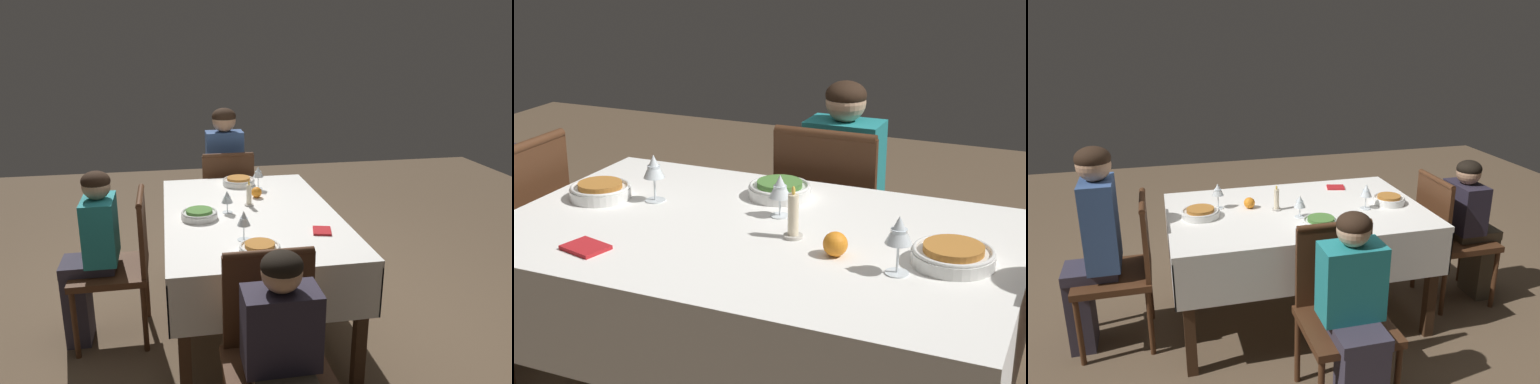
% 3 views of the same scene
% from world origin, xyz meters
% --- Properties ---
extents(dining_table, '(1.59, 1.03, 0.75)m').
position_xyz_m(dining_table, '(0.00, 0.00, 0.66)').
color(dining_table, white).
rests_on(dining_table, ground_plane).
extents(chair_south, '(0.44, 0.44, 0.91)m').
position_xyz_m(chair_south, '(0.01, -0.77, 0.51)').
color(chair_south, '#472816').
rests_on(chair_south, ground_plane).
extents(person_child_teal, '(0.30, 0.33, 1.05)m').
position_xyz_m(person_child_teal, '(0.01, -0.94, 0.58)').
color(person_child_teal, '#383342').
rests_on(person_child_teal, ground_plane).
extents(bowl_west, '(0.23, 0.23, 0.06)m').
position_xyz_m(bowl_west, '(-0.60, 0.02, 0.78)').
color(bowl_west, white).
rests_on(bowl_west, dining_table).
extents(wine_glass_west, '(0.07, 0.07, 0.16)m').
position_xyz_m(wine_glass_west, '(-0.47, 0.14, 0.87)').
color(wine_glass_west, white).
rests_on(wine_glass_west, dining_table).
extents(bowl_south, '(0.21, 0.21, 0.06)m').
position_xyz_m(bowl_south, '(0.06, -0.31, 0.78)').
color(bowl_south, white).
rests_on(bowl_south, dining_table).
extents(wine_glass_south, '(0.07, 0.07, 0.14)m').
position_xyz_m(wine_glass_south, '(-0.02, -0.14, 0.84)').
color(wine_glass_south, white).
rests_on(wine_glass_south, dining_table).
extents(bowl_east, '(0.21, 0.21, 0.06)m').
position_xyz_m(bowl_east, '(0.61, -0.06, 0.78)').
color(bowl_east, white).
rests_on(bowl_east, dining_table).
extents(wine_glass_east, '(0.07, 0.07, 0.16)m').
position_xyz_m(wine_glass_east, '(0.42, -0.11, 0.86)').
color(wine_glass_east, white).
rests_on(wine_glass_east, dining_table).
extents(candle_centerpiece, '(0.06, 0.06, 0.16)m').
position_xyz_m(candle_centerpiece, '(-0.12, 0.01, 0.81)').
color(candle_centerpiece, beige).
rests_on(candle_centerpiece, dining_table).
extents(orange_fruit, '(0.07, 0.07, 0.07)m').
position_xyz_m(orange_fruit, '(-0.28, 0.09, 0.78)').
color(orange_fruit, orange).
rests_on(orange_fruit, dining_table).
extents(napkin_red_folded, '(0.14, 0.12, 0.01)m').
position_xyz_m(napkin_red_folded, '(0.38, 0.33, 0.76)').
color(napkin_red_folded, red).
rests_on(napkin_red_folded, dining_table).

